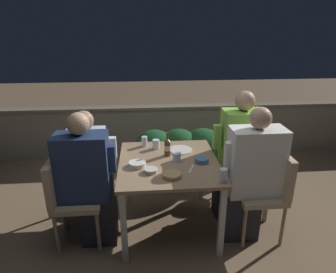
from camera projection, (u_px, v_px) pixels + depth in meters
The scene contains 24 objects.
ground_plane at pixel (169, 225), 3.06m from camera, with size 16.00×16.00×0.00m, color #7A6047.
parapet_wall at pixel (159, 130), 4.58m from camera, with size 9.00×0.18×0.78m.
dining_table at pixel (169, 170), 2.84m from camera, with size 0.93×1.01×0.73m.
planter_hedge at pixel (179, 154), 3.74m from camera, with size 1.10×0.47×0.73m.
chair_left_near at pixel (67, 192), 2.66m from camera, with size 0.42×0.42×0.86m.
person_navy_jumper at pixel (88, 181), 2.64m from camera, with size 0.51×0.26×1.26m.
chair_left_far at pixel (73, 175), 2.96m from camera, with size 0.42×0.42×0.86m.
person_blue_shirt at pixel (92, 168), 2.95m from camera, with size 0.47×0.26×1.19m.
chair_right_near at pixel (269, 186), 2.77m from camera, with size 0.42×0.42×0.86m.
person_white_polo at pixel (250, 176), 2.71m from camera, with size 0.52×0.26×1.28m.
chair_right_far at pixel (254, 168), 3.10m from camera, with size 0.42×0.42×0.86m.
person_green_blouse at pixel (237, 156), 3.03m from camera, with size 0.48×0.26×1.34m.
beer_bottle at pixel (168, 147), 2.89m from camera, with size 0.06×0.06×0.24m.
plate_0 at pixel (180, 150), 3.05m from camera, with size 0.24×0.24×0.01m.
bowl_0 at pixel (137, 164), 2.70m from camera, with size 0.16×0.16×0.04m.
bowl_1 at pixel (151, 170), 2.59m from camera, with size 0.12×0.12×0.03m.
bowl_2 at pixel (172, 174), 2.52m from camera, with size 0.17×0.17×0.04m.
bowl_3 at pixel (202, 160), 2.77m from camera, with size 0.13×0.13×0.05m.
glass_cup_0 at pixel (177, 157), 2.80m from camera, with size 0.08×0.08×0.08m.
glass_cup_1 at pixel (223, 175), 2.43m from camera, with size 0.06×0.06×0.11m.
glass_cup_2 at pixel (144, 141), 3.13m from camera, with size 0.06×0.06×0.11m.
glass_cup_3 at pixel (156, 144), 3.07m from camera, with size 0.07×0.07×0.10m.
fork_0 at pixel (191, 169), 2.64m from camera, with size 0.08×0.17×0.01m.
potted_plant at pixel (250, 153), 3.72m from camera, with size 0.30×0.30×0.69m.
Camera 1 is at (-0.22, -2.53, 1.95)m, focal length 32.00 mm.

